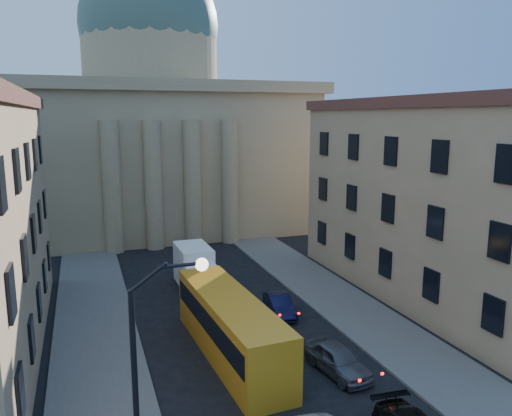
{
  "coord_description": "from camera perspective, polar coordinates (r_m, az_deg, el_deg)",
  "views": [
    {
      "loc": [
        -8.73,
        -7.36,
        13.38
      ],
      "look_at": [
        0.9,
        19.98,
        8.02
      ],
      "focal_mm": 35.0,
      "sensor_mm": 36.0,
      "label": 1
    }
  ],
  "objects": [
    {
      "name": "box_truck",
      "position": [
        39.19,
        -6.86,
        -7.12
      ],
      "size": [
        2.48,
        6.11,
        3.34
      ],
      "rotation": [
        0.0,
        0.0,
        0.01
      ],
      "color": "white",
      "rests_on": "ground"
    },
    {
      "name": "car_right_distant",
      "position": [
        34.71,
        2.7,
        -10.98
      ],
      "size": [
        1.94,
        4.31,
        1.37
      ],
      "primitive_type": "imported",
      "rotation": [
        0.0,
        0.0,
        -0.12
      ],
      "color": "black",
      "rests_on": "ground"
    },
    {
      "name": "building_right",
      "position": [
        39.49,
        21.58,
        1.07
      ],
      "size": [
        11.6,
        26.6,
        14.7
      ],
      "color": "tan",
      "rests_on": "ground"
    },
    {
      "name": "sidewalk_right",
      "position": [
        33.42,
        13.93,
        -13.3
      ],
      "size": [
        5.0,
        60.0,
        0.15
      ],
      "primitive_type": "cube",
      "color": "#585550",
      "rests_on": "ground"
    },
    {
      "name": "car_right_far",
      "position": [
        27.75,
        9.33,
        -16.73
      ],
      "size": [
        2.38,
        4.64,
        1.51
      ],
      "primitive_type": "imported",
      "rotation": [
        0.0,
        0.0,
        0.14
      ],
      "color": "#525358",
      "rests_on": "ground"
    },
    {
      "name": "city_bus",
      "position": [
        28.76,
        -2.96,
        -13.19
      ],
      "size": [
        3.49,
        12.29,
        3.43
      ],
      "rotation": [
        0.0,
        0.0,
        0.06
      ],
      "color": "orange",
      "rests_on": "ground"
    },
    {
      "name": "sidewalk_left",
      "position": [
        28.64,
        -17.5,
        -17.72
      ],
      "size": [
        5.0,
        60.0,
        0.15
      ],
      "primitive_type": "cube",
      "color": "#585550",
      "rests_on": "ground"
    },
    {
      "name": "church",
      "position": [
        63.45,
        -11.62,
        8.91
      ],
      "size": [
        68.02,
        28.76,
        36.6
      ],
      "color": "#907D59",
      "rests_on": "ground"
    },
    {
      "name": "street_lamp",
      "position": [
        17.45,
        -11.92,
        -17.39
      ],
      "size": [
        2.62,
        0.44,
        8.83
      ],
      "color": "black",
      "rests_on": "ground"
    }
  ]
}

